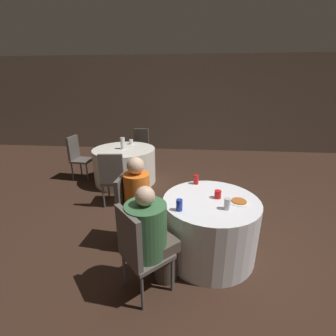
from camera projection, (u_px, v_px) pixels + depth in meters
ground_plane at (195, 248)px, 2.84m from camera, size 16.00×16.00×0.00m
wall_back at (194, 105)px, 6.84m from camera, size 16.00×0.06×2.80m
table_near at (209, 227)px, 2.66m from camera, size 1.10×1.10×0.72m
table_far at (125, 165)px, 4.74m from camera, size 1.28×1.28×0.72m
chair_near_southwest at (138, 247)px, 2.04m from camera, size 0.57×0.57×0.94m
chair_near_west at (130, 206)px, 2.74m from camera, size 0.43×0.42×0.94m
chair_far_south at (113, 176)px, 3.68m from camera, size 0.44×0.44×0.94m
chair_far_west at (78, 154)px, 4.84m from camera, size 0.43×0.43×0.94m
chair_far_north at (141, 145)px, 5.64m from camera, size 0.44×0.45×0.94m
person_orange_shirt at (143, 205)px, 2.70m from camera, size 0.49×0.31×1.18m
person_green_jacket at (152, 237)px, 2.12m from camera, size 0.51×0.51×1.13m
pizza_plate_near at (239, 201)px, 2.48m from camera, size 0.23×0.23×0.02m
soda_can_silver at (227, 204)px, 2.32m from camera, size 0.07×0.07×0.12m
soda_can_red at (196, 179)px, 2.93m from camera, size 0.07×0.07×0.12m
soda_can_blue at (179, 205)px, 2.30m from camera, size 0.07×0.07×0.12m
cup_near at (218, 194)px, 2.56m from camera, size 0.08×0.08×0.09m
bottle_far at (123, 143)px, 4.56m from camera, size 0.09×0.09×0.24m
cup_far at (131, 142)px, 4.97m from camera, size 0.09×0.09×0.10m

